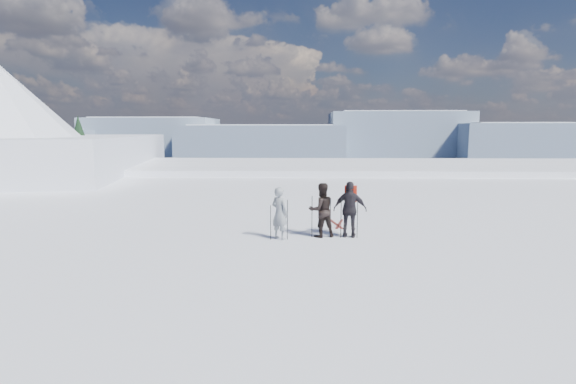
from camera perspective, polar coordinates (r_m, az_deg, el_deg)
name	(u,v)px	position (r m, az deg, el deg)	size (l,w,h in m)	color
lake_basin	(316,238)	(42.52, 3.55, -5.80)	(820.00, 820.00, 71.62)	white
far_mountain_range	(331,141)	(467.24, 5.48, 6.49)	(770.00, 110.00, 53.00)	slate
near_ridge	(32,206)	(48.32, -29.78, -1.53)	(31.37, 35.68, 25.62)	white
skier_grey	(280,213)	(14.52, -1.08, -2.71)	(0.62, 0.41, 1.71)	gray
skier_dark	(321,210)	(14.85, 4.26, -2.31)	(0.87, 0.68, 1.80)	black
skier_pack	(350,210)	(14.89, 7.89, -2.22)	(1.09, 0.45, 1.86)	black
backpack	(351,173)	(14.98, 8.03, 2.45)	(0.40, 0.22, 0.53)	red
ski_poles	(318,219)	(14.70, 3.82, -3.40)	(2.85, 0.46, 1.37)	black
skis_loose	(338,224)	(17.06, 6.32, -4.04)	(0.57, 1.68, 0.03)	black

